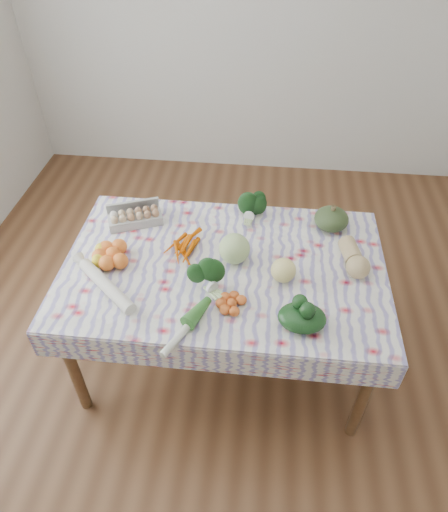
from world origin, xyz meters
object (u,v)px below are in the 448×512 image
at_px(dining_table, 224,276).
at_px(butternut_squash, 354,257).
at_px(cabbage, 234,249).
at_px(egg_carton, 135,218).
at_px(grapefruit, 283,270).
at_px(kabocha_squash, 331,219).

bearing_deg(dining_table, butternut_squash, 5.53).
xyz_separation_m(cabbage, butternut_squash, (0.61, 0.03, -0.02)).
distance_m(egg_carton, grapefruit, 0.91).
xyz_separation_m(kabocha_squash, cabbage, (-0.51, -0.33, 0.02)).
bearing_deg(egg_carton, cabbage, -44.07).
xyz_separation_m(egg_carton, butternut_squash, (1.19, -0.22, 0.02)).
bearing_deg(cabbage, butternut_squash, 2.49).
height_order(kabocha_squash, butternut_squash, kabocha_squash).
relative_size(egg_carton, butternut_squash, 1.16).
bearing_deg(dining_table, egg_carton, 152.39).
bearing_deg(grapefruit, cabbage, 155.77).
distance_m(egg_carton, cabbage, 0.63).
xyz_separation_m(kabocha_squash, grapefruit, (-0.26, -0.44, -0.00)).
xyz_separation_m(dining_table, egg_carton, (-0.53, 0.28, 0.12)).
height_order(kabocha_squash, cabbage, cabbage).
xyz_separation_m(dining_table, cabbage, (0.05, 0.04, 0.16)).
relative_size(egg_carton, cabbage, 1.86).
height_order(dining_table, cabbage, cabbage).
bearing_deg(grapefruit, dining_table, 165.80).
bearing_deg(cabbage, grapefruit, -24.23).
distance_m(dining_table, egg_carton, 0.62).
xyz_separation_m(dining_table, butternut_squash, (0.66, 0.06, 0.14)).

